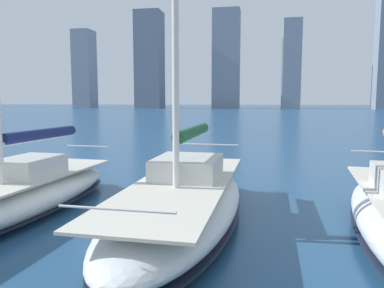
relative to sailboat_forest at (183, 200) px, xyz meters
name	(u,v)px	position (x,y,z in m)	size (l,w,h in m)	color
city_skyline	(273,56)	(-5.71, -150.11, 20.71)	(167.58, 19.15, 48.93)	gray
sailboat_forest	(183,200)	(0.00, 0.00, 0.00)	(3.05, 9.30, 12.19)	silver
sailboat_navy	(20,193)	(4.72, 0.01, -0.04)	(2.77, 8.64, 11.17)	white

